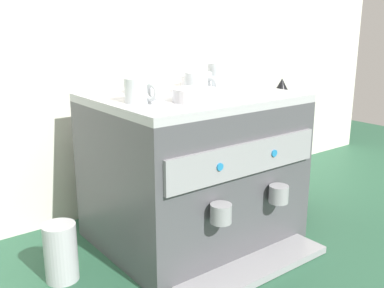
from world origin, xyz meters
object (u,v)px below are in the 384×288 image
(ceramic_cup_0, at_px, (139,90))
(ceramic_bowl_2, at_px, (198,81))
(ceramic_cup_1, at_px, (220,77))
(ceramic_bowl_0, at_px, (195,95))
(espresso_machine, at_px, (193,168))
(ceramic_bowl_1, at_px, (149,86))
(milk_pitcher, at_px, (61,252))
(ceramic_cup_2, at_px, (199,83))
(coffee_grinder, at_px, (279,145))

(ceramic_cup_0, xyz_separation_m, ceramic_bowl_2, (0.32, 0.16, -0.01))
(ceramic_cup_1, bearing_deg, ceramic_bowl_0, -149.07)
(espresso_machine, bearing_deg, ceramic_bowl_0, -125.59)
(ceramic_bowl_1, distance_m, ceramic_bowl_2, 0.21)
(ceramic_bowl_1, height_order, milk_pitcher, ceramic_bowl_1)
(ceramic_cup_1, xyz_separation_m, milk_pitcher, (-0.54, 0.01, -0.43))
(ceramic_cup_2, height_order, ceramic_bowl_0, ceramic_cup_2)
(ceramic_cup_1, height_order, ceramic_bowl_2, ceramic_cup_1)
(espresso_machine, relative_size, ceramic_cup_2, 4.93)
(ceramic_bowl_0, bearing_deg, ceramic_cup_1, 30.93)
(ceramic_cup_1, xyz_separation_m, ceramic_bowl_0, (-0.19, -0.11, -0.03))
(ceramic_bowl_0, xyz_separation_m, coffee_grinder, (0.52, 0.15, -0.26))
(ceramic_bowl_0, height_order, ceramic_bowl_1, ceramic_bowl_1)
(ceramic_cup_0, distance_m, ceramic_bowl_0, 0.15)
(ceramic_cup_2, distance_m, coffee_grinder, 0.51)
(ceramic_cup_0, bearing_deg, milk_pitcher, 169.29)
(ceramic_cup_0, bearing_deg, ceramic_cup_2, 4.75)
(ceramic_cup_1, xyz_separation_m, coffee_grinder, (0.33, 0.03, -0.28))
(ceramic_cup_1, distance_m, ceramic_bowl_1, 0.22)
(espresso_machine, height_order, ceramic_cup_0, ceramic_cup_0)
(ceramic_cup_0, height_order, ceramic_cup_1, ceramic_cup_1)
(ceramic_bowl_0, relative_size, ceramic_bowl_1, 1.06)
(ceramic_cup_0, xyz_separation_m, milk_pitcher, (-0.23, 0.04, -0.42))
(milk_pitcher, bearing_deg, ceramic_cup_2, -3.30)
(ceramic_bowl_1, height_order, coffee_grinder, ceramic_bowl_1)
(milk_pitcher, bearing_deg, ceramic_cup_1, -0.79)
(ceramic_cup_0, bearing_deg, ceramic_cup_1, 6.57)
(ceramic_bowl_1, xyz_separation_m, coffee_grinder, (0.53, -0.06, -0.26))
(ceramic_cup_1, bearing_deg, espresso_machine, -177.40)
(ceramic_bowl_0, distance_m, ceramic_bowl_2, 0.31)
(ceramic_bowl_0, distance_m, milk_pitcher, 0.55)
(ceramic_cup_1, bearing_deg, ceramic_cup_0, -173.43)
(ceramic_cup_0, bearing_deg, coffee_grinder, 6.13)
(ceramic_bowl_2, height_order, coffee_grinder, ceramic_bowl_2)
(espresso_machine, bearing_deg, ceramic_cup_2, -45.91)
(ceramic_cup_0, height_order, milk_pitcher, ceramic_cup_0)
(ceramic_bowl_2, distance_m, coffee_grinder, 0.42)
(coffee_grinder, bearing_deg, ceramic_cup_1, -174.30)
(espresso_machine, bearing_deg, ceramic_cup_0, -171.27)
(milk_pitcher, bearing_deg, ceramic_bowl_1, 14.10)
(ceramic_bowl_0, xyz_separation_m, ceramic_bowl_2, (0.20, 0.23, 0.00))
(ceramic_cup_1, xyz_separation_m, ceramic_bowl_2, (0.01, 0.12, -0.03))
(ceramic_bowl_2, bearing_deg, ceramic_cup_1, -93.94)
(ceramic_cup_1, distance_m, ceramic_bowl_2, 0.12)
(ceramic_bowl_1, bearing_deg, ceramic_cup_1, -24.66)
(ceramic_bowl_2, bearing_deg, coffee_grinder, -15.50)
(ceramic_cup_0, height_order, ceramic_bowl_2, ceramic_cup_0)
(milk_pitcher, bearing_deg, coffee_grinder, 1.66)
(espresso_machine, relative_size, ceramic_cup_0, 5.21)
(coffee_grinder, bearing_deg, ceramic_cup_0, -173.87)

